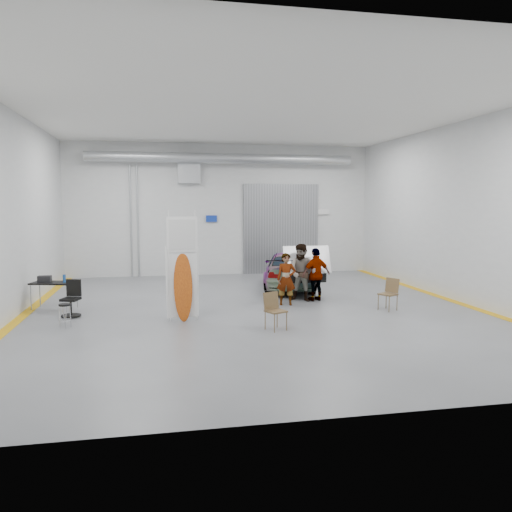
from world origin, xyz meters
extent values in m
plane|color=slate|center=(0.00, 0.00, 0.00)|extent=(16.00, 16.00, 0.00)
cube|color=silver|center=(-7.00, 0.00, 3.00)|extent=(0.02, 16.00, 6.00)
cube|color=silver|center=(7.00, 0.00, 3.00)|extent=(0.02, 16.00, 6.00)
cube|color=silver|center=(0.00, 8.00, 3.00)|extent=(14.00, 0.02, 6.00)
cube|color=silver|center=(0.00, -8.00, 3.00)|extent=(14.00, 0.02, 6.00)
cube|color=white|center=(0.00, 0.00, 6.00)|extent=(14.00, 16.00, 0.02)
cube|color=gray|center=(2.80, 7.92, 2.10)|extent=(3.60, 0.12, 4.20)
cube|color=#9C9FA4|center=(-1.50, 7.92, 4.80)|extent=(1.00, 0.50, 1.20)
cylinder|color=#9C9FA4|center=(0.00, 7.40, 5.30)|extent=(11.90, 0.44, 0.44)
cube|color=#13319F|center=(-0.50, 7.92, 2.60)|extent=(0.50, 0.04, 0.30)
cube|color=white|center=(4.80, 7.92, 2.90)|extent=(0.70, 0.04, 0.25)
cylinder|color=#9C9FA4|center=(-3.80, 7.92, 2.50)|extent=(0.08, 0.08, 5.00)
cylinder|color=#9C9FA4|center=(-4.10, 7.92, 2.50)|extent=(0.08, 0.08, 5.00)
cube|color=#D49A0B|center=(-6.85, 0.00, 0.01)|extent=(0.30, 16.00, 0.01)
cube|color=#D49A0B|center=(6.85, 0.00, 0.01)|extent=(0.30, 16.00, 0.01)
imported|color=silver|center=(2.12, 3.75, 0.71)|extent=(3.12, 5.21, 1.41)
imported|color=#956351|center=(1.15, 0.53, 0.85)|extent=(0.68, 0.52, 1.70)
imported|color=#45657E|center=(1.83, 1.02, 0.97)|extent=(1.19, 1.12, 1.95)
imported|color=#A57337|center=(2.32, 1.02, 0.90)|extent=(1.12, 0.67, 1.81)
cube|color=white|center=(-2.26, -1.06, 1.04)|extent=(0.88, 0.09, 1.87)
ellipsoid|color=orange|center=(-2.26, -1.14, 0.99)|extent=(0.53, 0.28, 1.97)
cube|color=white|center=(-2.26, -1.08, 2.44)|extent=(0.85, 0.09, 0.99)
cylinder|color=white|center=(-2.63, -1.06, 1.56)|extent=(0.02, 0.02, 3.11)
cylinder|color=white|center=(-1.90, -1.06, 1.56)|extent=(0.02, 0.02, 3.11)
cube|color=brown|center=(0.07, -2.58, 0.50)|extent=(0.61, 0.60, 0.04)
cube|color=brown|center=(0.07, -2.37, 0.75)|extent=(0.46, 0.28, 0.44)
cube|color=brown|center=(4.03, -0.88, 0.50)|extent=(0.62, 0.63, 0.04)
cube|color=brown|center=(4.03, -0.67, 0.76)|extent=(0.31, 0.46, 0.45)
cylinder|color=black|center=(-5.37, -1.25, 0.61)|extent=(0.31, 0.31, 0.05)
torus|color=silver|center=(-5.37, -1.25, 0.20)|extent=(0.32, 0.32, 0.02)
cylinder|color=#9C9FA4|center=(-6.74, 1.02, 0.40)|extent=(0.03, 0.03, 0.80)
cylinder|color=#9C9FA4|center=(-5.52, 1.02, 0.40)|extent=(0.03, 0.03, 0.80)
cylinder|color=#9C9FA4|center=(-6.74, 1.58, 0.40)|extent=(0.03, 0.03, 0.80)
cylinder|color=#9C9FA4|center=(-5.52, 1.58, 0.40)|extent=(0.03, 0.03, 0.80)
cube|color=black|center=(-6.13, 1.30, 0.83)|extent=(1.47, 0.99, 0.04)
cylinder|color=#1B50A5|center=(-5.80, 1.19, 0.97)|extent=(0.09, 0.09, 0.25)
cube|color=black|center=(-6.41, 1.36, 0.95)|extent=(0.39, 0.25, 0.20)
cylinder|color=black|center=(-5.44, 0.03, 0.04)|extent=(0.56, 0.56, 0.04)
cylinder|color=black|center=(-5.44, 0.03, 0.28)|extent=(0.06, 0.06, 0.48)
cube|color=black|center=(-5.44, 0.03, 0.52)|extent=(0.58, 0.58, 0.07)
cube|color=black|center=(-5.44, 0.25, 0.82)|extent=(0.44, 0.19, 0.50)
cube|color=silver|center=(2.12, 1.57, 1.43)|extent=(1.65, 1.00, 0.04)
camera|label=1|loc=(-2.87, -14.99, 3.28)|focal=35.00mm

